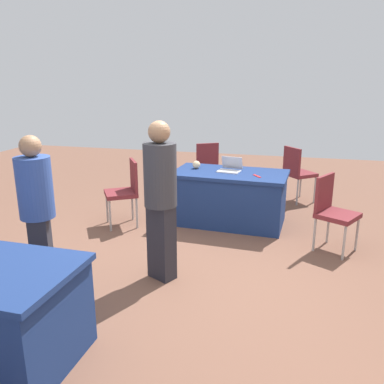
# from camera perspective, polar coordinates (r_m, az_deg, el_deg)

# --- Properties ---
(ground_plane) EXTENTS (14.40, 14.40, 0.00)m
(ground_plane) POSITION_cam_1_polar(r_m,az_deg,el_deg) (4.69, -1.53, -10.69)
(ground_plane) COLOR brown
(table_foreground) EXTENTS (1.70, 0.99, 0.78)m
(table_foreground) POSITION_cam_1_polar(r_m,az_deg,el_deg) (5.96, 5.36, -0.78)
(table_foreground) COLOR navy
(table_foreground) RESTS_ON ground
(chair_near_front) EXTENTS (0.60, 0.60, 0.96)m
(chair_near_front) POSITION_cam_1_polar(r_m,az_deg,el_deg) (7.49, 1.91, 4.03)
(chair_near_front) COLOR #9E9993
(chair_near_front) RESTS_ON ground
(chair_tucked_left) EXTENTS (0.61, 0.61, 0.97)m
(chair_tucked_left) POSITION_cam_1_polar(r_m,az_deg,el_deg) (5.87, -9.46, 0.52)
(chair_tucked_left) COLOR #9E9993
(chair_tucked_left) RESTS_ON ground
(chair_tucked_right) EXTENTS (0.62, 0.62, 0.97)m
(chair_tucked_right) POSITION_cam_1_polar(r_m,az_deg,el_deg) (7.15, 14.77, 3.01)
(chair_tucked_right) COLOR #9E9993
(chair_tucked_right) RESTS_ON ground
(chair_by_pillar) EXTENTS (0.60, 0.60, 0.95)m
(chair_by_pillar) POSITION_cam_1_polar(r_m,az_deg,el_deg) (5.25, 19.43, -2.24)
(chair_by_pillar) COLOR #9E9993
(chair_by_pillar) RESTS_ON ground
(person_attendee_standing) EXTENTS (0.45, 0.45, 1.59)m
(person_attendee_standing) POSITION_cam_1_polar(r_m,az_deg,el_deg) (4.23, -21.25, -1.96)
(person_attendee_standing) COLOR #26262D
(person_attendee_standing) RESTS_ON ground
(person_organiser) EXTENTS (0.46, 0.46, 1.70)m
(person_organiser) POSITION_cam_1_polar(r_m,az_deg,el_deg) (4.14, -4.52, -0.27)
(person_organiser) COLOR #26262D
(person_organiser) RESTS_ON ground
(laptop_silver) EXTENTS (0.36, 0.34, 0.21)m
(laptop_silver) POSITION_cam_1_polar(r_m,az_deg,el_deg) (5.90, 5.43, 3.35)
(laptop_silver) COLOR silver
(laptop_silver) RESTS_ON table_foreground
(yarn_ball) EXTENTS (0.12, 0.12, 0.12)m
(yarn_ball) POSITION_cam_1_polar(r_m,az_deg,el_deg) (6.06, 0.64, 3.93)
(yarn_ball) COLOR beige
(yarn_ball) RESTS_ON table_foreground
(scissors_red) EXTENTS (0.13, 0.17, 0.01)m
(scissors_red) POSITION_cam_1_polar(r_m,az_deg,el_deg) (5.65, 9.26, 2.26)
(scissors_red) COLOR red
(scissors_red) RESTS_ON table_foreground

